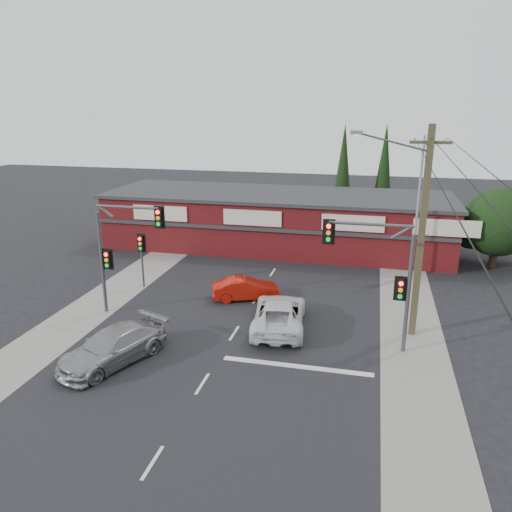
% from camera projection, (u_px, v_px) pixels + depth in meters
% --- Properties ---
extents(ground, '(120.00, 120.00, 0.00)m').
position_uv_depth(ground, '(229.00, 342.00, 23.61)').
color(ground, black).
rests_on(ground, ground).
extents(road_strip, '(14.00, 70.00, 0.01)m').
position_uv_depth(road_strip, '(253.00, 303.00, 28.26)').
color(road_strip, black).
rests_on(road_strip, ground).
extents(verge_left, '(3.00, 70.00, 0.02)m').
position_uv_depth(verge_left, '(117.00, 290.00, 30.13)').
color(verge_left, gray).
rests_on(verge_left, ground).
extents(verge_right, '(3.00, 70.00, 0.02)m').
position_uv_depth(verge_right, '(409.00, 317.00, 26.38)').
color(verge_right, gray).
rests_on(verge_right, ground).
extents(stop_line, '(6.50, 0.35, 0.01)m').
position_uv_depth(stop_line, '(297.00, 366.00, 21.44)').
color(stop_line, silver).
rests_on(stop_line, ground).
extents(white_suv, '(3.11, 5.67, 1.50)m').
position_uv_depth(white_suv, '(279.00, 314.00, 24.96)').
color(white_suv, silver).
rests_on(white_suv, ground).
extents(silver_suv, '(3.92, 5.54, 1.49)m').
position_uv_depth(silver_suv, '(113.00, 347.00, 21.59)').
color(silver_suv, '#97999C').
rests_on(silver_suv, ground).
extents(red_sedan, '(4.05, 2.67, 1.26)m').
position_uv_depth(red_sedan, '(246.00, 289.00, 28.69)').
color(red_sedan, '#B6160B').
rests_on(red_sedan, ground).
extents(lane_dashes, '(0.12, 49.09, 0.01)m').
position_uv_depth(lane_dashes, '(256.00, 298.00, 28.95)').
color(lane_dashes, silver).
rests_on(lane_dashes, ground).
extents(shop_building, '(27.30, 8.40, 4.22)m').
position_uv_depth(shop_building, '(277.00, 220.00, 39.00)').
color(shop_building, '#480E11').
rests_on(shop_building, ground).
extents(tree_cluster, '(5.90, 5.10, 5.50)m').
position_uv_depth(tree_cluster, '(499.00, 225.00, 33.89)').
color(tree_cluster, '#2D2116').
rests_on(tree_cluster, ground).
extents(conifer_near, '(1.80, 1.80, 9.25)m').
position_uv_depth(conifer_near, '(343.00, 167.00, 43.56)').
color(conifer_near, '#2D2116').
rests_on(conifer_near, ground).
extents(conifer_far, '(1.80, 1.80, 9.25)m').
position_uv_depth(conifer_far, '(384.00, 166.00, 44.65)').
color(conifer_far, '#2D2116').
rests_on(conifer_far, ground).
extents(traffic_mast_left, '(3.77, 0.27, 5.97)m').
position_uv_depth(traffic_mast_left, '(119.00, 243.00, 25.73)').
color(traffic_mast_left, '#47494C').
rests_on(traffic_mast_left, ground).
extents(traffic_mast_right, '(3.96, 0.27, 5.97)m').
position_uv_depth(traffic_mast_right, '(384.00, 267.00, 21.87)').
color(traffic_mast_right, '#47494C').
rests_on(traffic_mast_right, ground).
extents(pedestal_signal, '(0.55, 0.27, 3.38)m').
position_uv_depth(pedestal_signal, '(141.00, 249.00, 30.07)').
color(pedestal_signal, '#47494C').
rests_on(pedestal_signal, ground).
extents(utility_pole, '(4.38, 0.59, 10.00)m').
position_uv_depth(utility_pole, '(419.00, 227.00, 22.96)').
color(utility_pole, '#4A452A').
rests_on(utility_pole, ground).
extents(steel_pole, '(1.20, 0.16, 9.00)m').
position_uv_depth(steel_pole, '(418.00, 205.00, 31.41)').
color(steel_pole, gray).
rests_on(steel_pole, ground).
extents(power_lines, '(2.01, 29.00, 1.22)m').
position_uv_depth(power_lines, '(445.00, 159.00, 16.79)').
color(power_lines, black).
rests_on(power_lines, ground).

